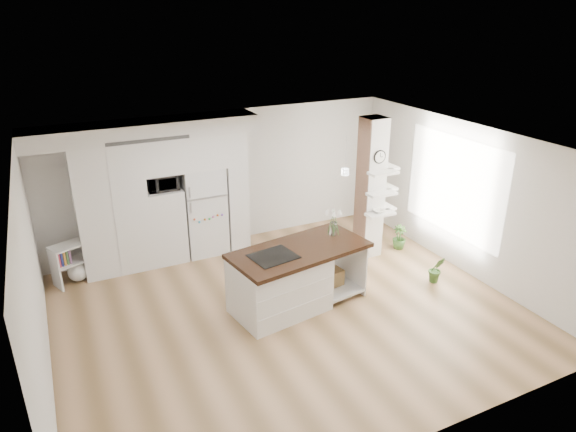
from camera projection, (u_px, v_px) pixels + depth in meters
name	position (u px, v px, depth m)	size (l,w,h in m)	color
floor	(289.00, 311.00, 8.22)	(7.00, 6.00, 0.01)	tan
room	(289.00, 203.00, 7.51)	(7.04, 6.04, 2.72)	white
cabinet_wall	(152.00, 186.00, 9.28)	(4.00, 0.71, 2.70)	white
refrigerator	(204.00, 210.00, 9.90)	(0.78, 0.69, 1.75)	white
column	(376.00, 189.00, 9.61)	(0.69, 0.90, 2.70)	silver
window	(454.00, 186.00, 9.30)	(2.40, 2.40, 0.00)	white
pendant_light	(380.00, 168.00, 8.22)	(0.12, 0.12, 0.10)	white
kitchen_island	(286.00, 280.00, 8.12)	(2.35, 1.38, 1.56)	white
bookshelf	(74.00, 265.00, 8.98)	(0.71, 0.57, 0.74)	white
floor_plant_a	(436.00, 269.00, 9.00)	(0.27, 0.22, 0.50)	#3B6829
floor_plant_b	(399.00, 237.00, 10.25)	(0.27, 0.27, 0.49)	#3B6829
microwave	(162.00, 182.00, 9.29)	(0.54, 0.37, 0.30)	#2D2D2D
shelf_plant	(383.00, 176.00, 9.78)	(0.27, 0.23, 0.30)	#3B6829
decor_bowl	(379.00, 211.00, 9.52)	(0.22, 0.22, 0.05)	white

